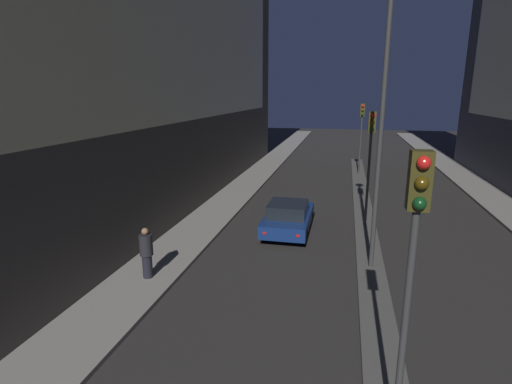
% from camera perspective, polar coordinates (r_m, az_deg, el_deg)
% --- Properties ---
extents(median_strip, '(0.94, 33.26, 0.14)m').
position_cam_1_polar(median_strip, '(21.18, 15.08, -2.80)').
color(median_strip, '#56544F').
rests_on(median_strip, ground).
extents(traffic_light_near, '(0.32, 0.42, 5.09)m').
position_cam_1_polar(traffic_light_near, '(6.60, 21.62, -6.44)').
color(traffic_light_near, '#383838').
rests_on(traffic_light_near, median_strip).
extents(traffic_light_mid, '(0.32, 0.42, 5.09)m').
position_cam_1_polar(traffic_light_mid, '(18.44, 16.06, 6.71)').
color(traffic_light_mid, '#383838').
rests_on(traffic_light_mid, median_strip).
extents(traffic_light_far, '(0.32, 0.42, 5.09)m').
position_cam_1_polar(traffic_light_far, '(30.18, 14.87, 9.47)').
color(traffic_light_far, '#383838').
rests_on(traffic_light_far, median_strip).
extents(street_lamp, '(0.50, 0.50, 9.75)m').
position_cam_1_polar(street_lamp, '(13.50, 17.94, 15.20)').
color(street_lamp, '#383838').
rests_on(street_lamp, median_strip).
extents(car_left_lane, '(1.89, 4.14, 1.43)m').
position_cam_1_polar(car_left_lane, '(17.57, 4.63, -3.58)').
color(car_left_lane, navy).
rests_on(car_left_lane, ground).
extents(pedestrian_on_left_sidewalk, '(0.43, 0.43, 1.70)m').
position_cam_1_polar(pedestrian_on_left_sidewalk, '(13.54, -15.38, -8.26)').
color(pedestrian_on_left_sidewalk, black).
rests_on(pedestrian_on_left_sidewalk, sidewalk_left).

